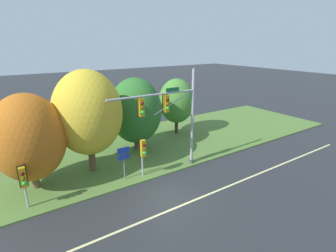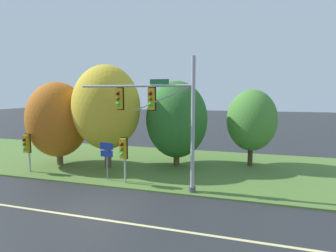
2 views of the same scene
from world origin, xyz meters
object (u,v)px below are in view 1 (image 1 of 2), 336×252
(pedestrian_signal_further_along, at_px, (143,150))
(tree_behind_signpost, at_px, (135,111))
(traffic_signal_mast, at_px, (173,112))
(tree_nearest_road, at_px, (29,138))
(pedestrian_signal_near_kerb, at_px, (23,179))
(tree_left_of_mast, at_px, (88,113))
(route_sign_post, at_px, (124,157))
(tree_mid_verge, at_px, (177,101))

(pedestrian_signal_further_along, relative_size, tree_behind_signpost, 0.44)
(traffic_signal_mast, xyz_separation_m, tree_nearest_road, (-9.17, 2.84, -0.96))
(pedestrian_signal_near_kerb, relative_size, pedestrian_signal_further_along, 0.95)
(tree_left_of_mast, bearing_deg, route_sign_post, -62.08)
(traffic_signal_mast, relative_size, pedestrian_signal_near_kerb, 2.75)
(route_sign_post, distance_m, tree_nearest_road, 6.15)
(tree_nearest_road, distance_m, tree_behind_signpost, 9.08)
(tree_behind_signpost, bearing_deg, tree_left_of_mast, -157.22)
(traffic_signal_mast, distance_m, tree_nearest_road, 9.64)
(tree_behind_signpost, bearing_deg, pedestrian_signal_near_kerb, -153.66)
(pedestrian_signal_further_along, bearing_deg, tree_mid_verge, 40.65)
(traffic_signal_mast, relative_size, pedestrian_signal_further_along, 2.61)
(route_sign_post, bearing_deg, tree_left_of_mast, 117.92)
(tree_nearest_road, bearing_deg, tree_left_of_mast, 5.21)
(tree_behind_signpost, bearing_deg, pedestrian_signal_further_along, -112.06)
(traffic_signal_mast, xyz_separation_m, pedestrian_signal_near_kerb, (-9.95, 0.48, -2.56))
(tree_behind_signpost, height_order, tree_mid_verge, tree_behind_signpost)
(tree_left_of_mast, distance_m, tree_behind_signpost, 5.28)
(pedestrian_signal_near_kerb, relative_size, tree_behind_signpost, 0.42)
(route_sign_post, relative_size, tree_behind_signpost, 0.38)
(tree_nearest_road, distance_m, tree_mid_verge, 14.73)
(pedestrian_signal_further_along, bearing_deg, pedestrian_signal_near_kerb, 177.54)
(traffic_signal_mast, distance_m, pedestrian_signal_near_kerb, 10.29)
(pedestrian_signal_further_along, distance_m, route_sign_post, 1.43)
(tree_nearest_road, xyz_separation_m, tree_behind_signpost, (8.77, 2.37, 0.01))
(pedestrian_signal_further_along, relative_size, tree_nearest_road, 0.45)
(pedestrian_signal_near_kerb, height_order, pedestrian_signal_further_along, pedestrian_signal_further_along)
(pedestrian_signal_further_along, height_order, tree_behind_signpost, tree_behind_signpost)
(pedestrian_signal_further_along, bearing_deg, route_sign_post, 164.44)
(tree_behind_signpost, bearing_deg, tree_nearest_road, -164.85)
(pedestrian_signal_near_kerb, height_order, tree_mid_verge, tree_mid_verge)
(route_sign_post, distance_m, tree_behind_signpost, 6.06)
(route_sign_post, bearing_deg, traffic_signal_mast, -8.00)
(tree_nearest_road, height_order, tree_mid_verge, tree_nearest_road)
(pedestrian_signal_near_kerb, distance_m, tree_left_of_mast, 6.05)
(pedestrian_signal_further_along, height_order, route_sign_post, pedestrian_signal_further_along)
(pedestrian_signal_further_along, distance_m, tree_mid_verge, 10.01)
(tree_behind_signpost, relative_size, tree_mid_verge, 1.11)
(route_sign_post, bearing_deg, tree_behind_signpost, 54.20)
(pedestrian_signal_near_kerb, xyz_separation_m, tree_mid_verge, (15.02, 6.13, 1.58))
(route_sign_post, relative_size, tree_left_of_mast, 0.33)
(tree_left_of_mast, bearing_deg, tree_nearest_road, -174.79)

